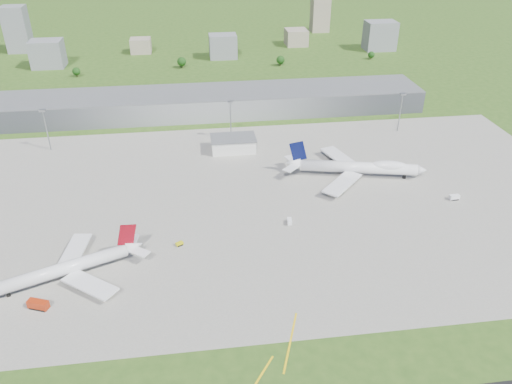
{
  "coord_description": "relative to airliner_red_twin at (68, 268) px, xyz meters",
  "views": [
    {
      "loc": [
        -12.87,
        -174.26,
        130.06
      ],
      "look_at": [
        14.83,
        32.5,
        9.0
      ],
      "focal_mm": 35.0,
      "sensor_mm": 36.0,
      "label": 1
    }
  ],
  "objects": [
    {
      "name": "tug_yellow",
      "position": [
        43.51,
        15.63,
        -3.78
      ],
      "size": [
        3.61,
        3.12,
        1.6
      ],
      "rotation": [
        0.0,
        0.0,
        0.53
      ],
      "color": "#C8C00B",
      "rests_on": "ground"
    },
    {
      "name": "bldg_tall_w",
      "position": [
        -113.9,
        369.73,
        17.37
      ],
      "size": [
        22.0,
        20.0,
        44.0
      ],
      "primitive_type": "cube",
      "color": "slate",
      "rests_on": "ground"
    },
    {
      "name": "mast_west",
      "position": [
        -33.9,
        124.73,
        13.07
      ],
      "size": [
        3.5,
        2.0,
        25.9
      ],
      "color": "gray",
      "rests_on": "ground"
    },
    {
      "name": "apron",
      "position": [
        76.1,
        49.73,
        -4.59
      ],
      "size": [
        360.0,
        190.0,
        0.08
      ],
      "primitive_type": "cube",
      "color": "gray",
      "rests_on": "ground"
    },
    {
      "name": "bldg_c",
      "position": [
        86.1,
        319.73,
        6.37
      ],
      "size": [
        26.0,
        20.0,
        22.0
      ],
      "primitive_type": "cube",
      "color": "slate",
      "rests_on": "ground"
    },
    {
      "name": "tree_e",
      "position": [
        136.1,
        284.73,
        0.88
      ],
      "size": [
        7.65,
        7.65,
        9.35
      ],
      "color": "#382314",
      "rests_on": "ground"
    },
    {
      "name": "terminal",
      "position": [
        66.1,
        174.73,
        2.87
      ],
      "size": [
        300.0,
        42.0,
        15.0
      ],
      "primitive_type": "cube",
      "color": "gray",
      "rests_on": "ground"
    },
    {
      "name": "bldg_w",
      "position": [
        -73.9,
        309.73,
        7.37
      ],
      "size": [
        28.0,
        22.0,
        24.0
      ],
      "primitive_type": "cube",
      "color": "slate",
      "rests_on": "ground"
    },
    {
      "name": "van_white_far",
      "position": [
        181.36,
        36.57,
        -3.33
      ],
      "size": [
        5.18,
        2.76,
        2.58
      ],
      "rotation": [
        0.0,
        0.0,
        0.07
      ],
      "color": "white",
      "rests_on": "ground"
    },
    {
      "name": "tree_far_e",
      "position": [
        226.1,
        294.73,
        -0.1
      ],
      "size": [
        6.3,
        6.3,
        7.7
      ],
      "color": "#382314",
      "rests_on": "ground"
    },
    {
      "name": "ground",
      "position": [
        66.1,
        159.73,
        -4.63
      ],
      "size": [
        1400.0,
        1400.0,
        0.0
      ],
      "primitive_type": "plane",
      "color": "#2D4F18",
      "rests_on": "ground"
    },
    {
      "name": "airliner_red_twin",
      "position": [
        0.0,
        0.0,
        0.0
      ],
      "size": [
        60.53,
        45.76,
        17.4
      ],
      "rotation": [
        0.0,
        0.0,
        3.53
      ],
      "color": "white",
      "rests_on": "ground"
    },
    {
      "name": "bldg_cw",
      "position": [
        6.1,
        349.73,
        2.37
      ],
      "size": [
        20.0,
        18.0,
        14.0
      ],
      "primitive_type": "cube",
      "color": "gray",
      "rests_on": "ground"
    },
    {
      "name": "ops_building",
      "position": [
        76.1,
        109.73,
        -0.63
      ],
      "size": [
        26.0,
        16.0,
        8.0
      ],
      "primitive_type": "cube",
      "color": "silver",
      "rests_on": "ground"
    },
    {
      "name": "bldg_tall_e",
      "position": [
        206.1,
        419.73,
        13.37
      ],
      "size": [
        20.0,
        18.0,
        36.0
      ],
      "primitive_type": "cube",
      "color": "gray",
      "rests_on": "ground"
    },
    {
      "name": "tree_w",
      "position": [
        -43.9,
        274.73,
        0.23
      ],
      "size": [
        6.75,
        6.75,
        8.25
      ],
      "color": "#382314",
      "rests_on": "ground"
    },
    {
      "name": "mast_center",
      "position": [
        76.1,
        124.73,
        13.07
      ],
      "size": [
        3.5,
        2.0,
        25.9
      ],
      "color": "gray",
      "rests_on": "ground"
    },
    {
      "name": "mast_east",
      "position": [
        186.1,
        124.73,
        13.07
      ],
      "size": [
        3.5,
        2.0,
        25.9
      ],
      "color": "gray",
      "rests_on": "ground"
    },
    {
      "name": "airliner_blue_quad",
      "position": [
        140.33,
        67.2,
        0.89
      ],
      "size": [
        75.33,
        58.16,
        19.88
      ],
      "rotation": [
        0.0,
        0.0,
        -0.23
      ],
      "color": "white",
      "rests_on": "ground"
    },
    {
      "name": "fire_truck",
      "position": [
        -8.1,
        -16.99,
        -2.91
      ],
      "size": [
        8.32,
        5.55,
        3.47
      ],
      "rotation": [
        0.0,
        0.0,
        -0.37
      ],
      "color": "#A4270B",
      "rests_on": "ground"
    },
    {
      "name": "tree_c",
      "position": [
        46.1,
        289.73,
        1.2
      ],
      "size": [
        8.1,
        8.1,
        9.9
      ],
      "color": "#382314",
      "rests_on": "ground"
    },
    {
      "name": "bldg_e",
      "position": [
        246.1,
        329.73,
        9.37
      ],
      "size": [
        30.0,
        22.0,
        28.0
      ],
      "primitive_type": "cube",
      "color": "slate",
      "rests_on": "ground"
    },
    {
      "name": "bldg_ce",
      "position": [
        166.1,
        359.73,
        3.37
      ],
      "size": [
        22.0,
        24.0,
        16.0
      ],
      "primitive_type": "cube",
      "color": "gray",
      "rests_on": "ground"
    },
    {
      "name": "van_white_near",
      "position": [
        94.56,
        26.11,
        -3.45
      ],
      "size": [
        2.54,
        4.71,
        2.33
      ],
      "rotation": [
        0.0,
        0.0,
        1.45
      ],
      "color": "white",
      "rests_on": "ground"
    }
  ]
}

